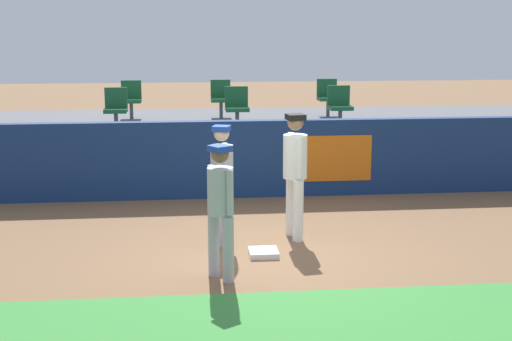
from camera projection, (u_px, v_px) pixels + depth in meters
ground_plane at (257, 254)px, 9.94m from camera, size 60.00×60.00×0.00m
first_base at (263, 253)px, 9.86m from camera, size 0.40×0.40×0.08m
player_fielder_home at (295, 167)px, 10.50m from camera, size 0.41×0.60×1.87m
player_runner_visitor at (222, 176)px, 10.25m from camera, size 0.41×0.47×1.73m
player_coach_visitor at (220, 203)px, 8.78m from camera, size 0.45×0.45×1.70m
field_wall at (238, 159)px, 13.11m from camera, size 18.00×0.26×1.42m
bleacher_platform at (229, 145)px, 15.64m from camera, size 18.00×4.80×1.07m
seat_front_center at (237, 105)px, 14.35m from camera, size 0.47×0.44×0.84m
seat_back_right at (328, 95)px, 16.33m from camera, size 0.46×0.44×0.84m
seat_back_center at (221, 96)px, 16.08m from camera, size 0.45×0.44×0.84m
seat_front_left at (116, 106)px, 14.11m from camera, size 0.45×0.44×0.84m
seat_front_right at (340, 104)px, 14.56m from camera, size 0.46×0.44×0.84m
seat_back_left at (131, 97)px, 15.88m from camera, size 0.45×0.44×0.84m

